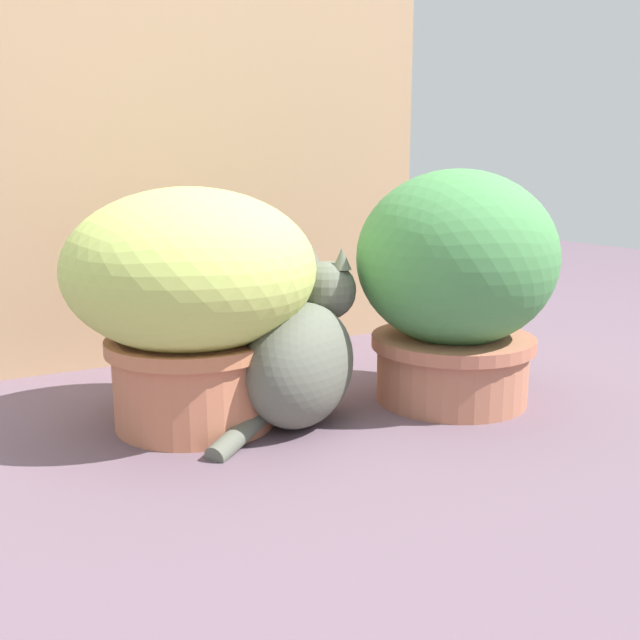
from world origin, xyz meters
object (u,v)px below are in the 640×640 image
at_px(grass_planter, 192,293).
at_px(cat, 303,356).
at_px(mushroom_ornament_red, 238,367).
at_px(leafy_planter, 455,282).

height_order(grass_planter, cat, grass_planter).
xyz_separation_m(cat, mushroom_ornament_red, (-0.12, 0.01, -0.01)).
distance_m(grass_planter, leafy_planter, 0.50).
distance_m(grass_planter, mushroom_ornament_red, 0.15).
xyz_separation_m(grass_planter, leafy_planter, (0.48, -0.11, -0.00)).
relative_size(leafy_planter, cat, 1.20).
relative_size(leafy_planter, mushroom_ornament_red, 2.79).
bearing_deg(leafy_planter, grass_planter, 166.69).
height_order(grass_planter, leafy_planter, leafy_planter).
bearing_deg(grass_planter, leafy_planter, -13.31).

